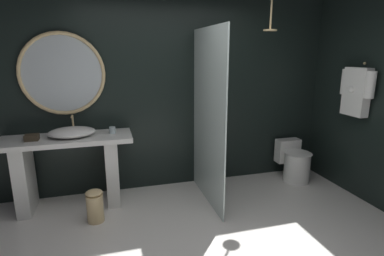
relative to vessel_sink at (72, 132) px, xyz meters
name	(u,v)px	position (x,y,z in m)	size (l,w,h in m)	color
back_wall_panel	(167,94)	(1.23, 0.33, 0.37)	(4.80, 0.10, 2.60)	black
side_wall_right	(376,99)	(3.58, -0.81, 0.37)	(0.10, 2.47, 2.60)	black
vanity_counter	(69,164)	(-0.07, -0.02, -0.39)	(1.51, 0.55, 0.88)	silver
vessel_sink	(72,132)	(0.00, 0.00, 0.00)	(0.54, 0.44, 0.22)	white
tumbler_cup	(112,130)	(0.47, 0.01, -0.01)	(0.07, 0.07, 0.08)	silver
tissue_box	(32,137)	(-0.42, -0.06, -0.02)	(0.15, 0.12, 0.07)	#3D3323
round_wall_mirror	(63,74)	(-0.07, 0.24, 0.67)	(1.00, 0.05, 1.00)	#D6B77F
shower_glass_panel	(208,118)	(1.60, -0.31, 0.14)	(0.02, 1.18, 2.14)	silver
rain_shower_head	(270,26)	(2.45, -0.17, 1.24)	(0.17, 0.17, 0.39)	#D6B77F
hanging_bathrobe	(357,90)	(3.43, -0.64, 0.47)	(0.20, 0.50, 0.67)	#D6B77F
toilet	(294,162)	(3.04, -0.07, -0.66)	(0.39, 0.56, 0.57)	white
waste_bin	(95,206)	(0.22, -0.49, -0.74)	(0.19, 0.19, 0.37)	#D6B77F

